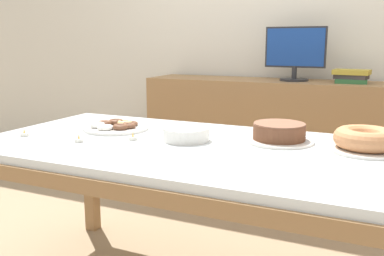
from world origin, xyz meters
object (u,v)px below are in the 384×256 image
object	(u,v)px
cake_golden_bundt	(365,140)
computer_monitor	(295,54)
pastry_platter	(116,127)
plate_stack	(186,134)
book_stack	(351,76)
tealight_near_cakes	(24,134)
cake_chocolate_round	(279,133)
tealight_centre	(199,129)
tealight_left_edge	(133,138)
tealight_right_edge	(79,140)

from	to	relation	value
cake_golden_bundt	computer_monitor	bearing A→B (deg)	113.81
pastry_platter	plate_stack	xyz separation A→B (m)	(0.43, -0.08, 0.01)
computer_monitor	book_stack	xyz separation A→B (m)	(0.38, 0.00, -0.14)
tealight_near_cakes	pastry_platter	bearing A→B (deg)	46.05
cake_chocolate_round	tealight_centre	world-z (taller)	cake_chocolate_round
computer_monitor	tealight_near_cakes	distance (m)	1.89
tealight_near_cakes	tealight_left_edge	world-z (taller)	same
cake_chocolate_round	cake_golden_bundt	distance (m)	0.36
cake_chocolate_round	pastry_platter	xyz separation A→B (m)	(-0.82, -0.07, -0.02)
tealight_centre	tealight_near_cakes	world-z (taller)	same
cake_golden_bundt	tealight_right_edge	bearing A→B (deg)	-162.85
tealight_right_edge	book_stack	bearing A→B (deg)	57.96
book_stack	cake_golden_bundt	xyz separation A→B (m)	(0.16, -1.24, -0.17)
tealight_near_cakes	tealight_left_edge	bearing A→B (deg)	15.81
tealight_near_cakes	tealight_left_edge	distance (m)	0.53
book_stack	cake_golden_bundt	world-z (taller)	book_stack
pastry_platter	tealight_centre	world-z (taller)	pastry_platter
computer_monitor	book_stack	bearing A→B (deg)	0.21
cake_chocolate_round	book_stack	bearing A→B (deg)	80.98
tealight_near_cakes	plate_stack	bearing A→B (deg)	17.79
plate_stack	tealight_right_edge	world-z (taller)	plate_stack
tealight_centre	tealight_right_edge	world-z (taller)	same
cake_golden_bundt	tealight_centre	xyz separation A→B (m)	(-0.77, 0.07, -0.03)
computer_monitor	cake_chocolate_round	size ratio (longest dim) A/B	1.38
book_stack	tealight_right_edge	bearing A→B (deg)	-122.04
computer_monitor	pastry_platter	world-z (taller)	computer_monitor
pastry_platter	tealight_left_edge	bearing A→B (deg)	-38.97
book_stack	cake_chocolate_round	xyz separation A→B (m)	(-0.19, -1.23, -0.17)
tealight_right_edge	tealight_near_cakes	xyz separation A→B (m)	(-0.31, -0.01, 0.00)
plate_stack	tealight_near_cakes	bearing A→B (deg)	-162.21
cake_golden_bundt	tealight_right_edge	distance (m)	1.22
cake_chocolate_round	tealight_near_cakes	xyz separation A→B (m)	(-1.12, -0.39, -0.03)
pastry_platter	tealight_left_edge	xyz separation A→B (m)	(0.21, -0.17, -0.01)
computer_monitor	cake_chocolate_round	distance (m)	1.28
book_stack	tealight_near_cakes	size ratio (longest dim) A/B	6.13
computer_monitor	plate_stack	world-z (taller)	computer_monitor
cake_golden_bundt	tealight_right_edge	xyz separation A→B (m)	(-1.16, -0.36, -0.03)
book_stack	tealight_left_edge	distance (m)	1.68
cake_golden_bundt	tealight_near_cakes	world-z (taller)	cake_golden_bundt
book_stack	tealight_right_edge	xyz separation A→B (m)	(-1.00, -1.60, -0.20)
tealight_centre	tealight_left_edge	xyz separation A→B (m)	(-0.20, -0.30, 0.00)
computer_monitor	tealight_near_cakes	bearing A→B (deg)	-120.04
tealight_left_edge	tealight_right_edge	bearing A→B (deg)	-145.94
tealight_near_cakes	tealight_left_edge	xyz separation A→B (m)	(0.51, 0.14, 0.00)
computer_monitor	cake_chocolate_round	xyz separation A→B (m)	(0.19, -1.22, -0.32)
tealight_left_edge	tealight_centre	bearing A→B (deg)	56.74
computer_monitor	tealight_left_edge	world-z (taller)	computer_monitor
computer_monitor	cake_golden_bundt	xyz separation A→B (m)	(0.55, -1.24, -0.31)
book_stack	plate_stack	bearing A→B (deg)	-112.90
tealight_right_edge	tealight_near_cakes	distance (m)	0.31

